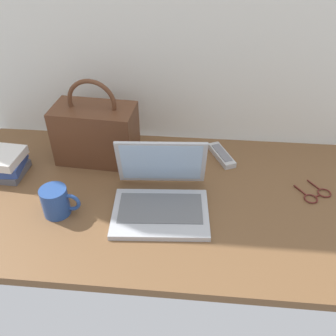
% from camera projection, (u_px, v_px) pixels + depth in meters
% --- Properties ---
extents(desk, '(1.60, 0.76, 0.03)m').
position_uv_depth(desk, '(172.00, 199.00, 1.27)').
color(desk, brown).
rests_on(desk, ground).
extents(laptop, '(0.33, 0.30, 0.21)m').
position_uv_depth(laptop, '(161.00, 195.00, 1.20)').
color(laptop, '#B2B5BA').
rests_on(laptop, desk).
extents(coffee_mug, '(0.13, 0.09, 0.10)m').
position_uv_depth(coffee_mug, '(56.00, 201.00, 1.17)').
color(coffee_mug, '#26478C').
rests_on(coffee_mug, desk).
extents(remote_control_near, '(0.11, 0.16, 0.02)m').
position_uv_depth(remote_control_near, '(222.00, 155.00, 1.44)').
color(remote_control_near, '#B7B7B7').
rests_on(remote_control_near, desk).
extents(eyeglasses, '(0.13, 0.14, 0.01)m').
position_uv_depth(eyeglasses, '(317.00, 195.00, 1.26)').
color(eyeglasses, '#591E19').
rests_on(eyeglasses, desk).
extents(handbag, '(0.31, 0.18, 0.33)m').
position_uv_depth(handbag, '(96.00, 133.00, 1.37)').
color(handbag, '#59331E').
rests_on(handbag, desk).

